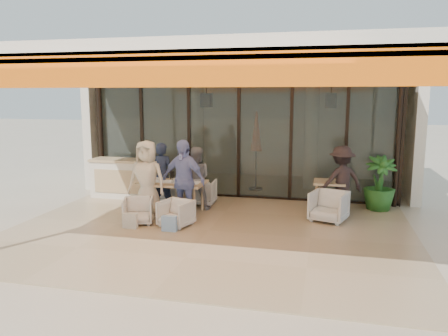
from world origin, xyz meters
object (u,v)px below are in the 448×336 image
(diner_grey, at_px, (195,179))
(chair_far_left, at_px, (170,191))
(standing_woman, at_px, (341,181))
(diner_navy, at_px, (162,175))
(side_table, at_px, (329,186))
(dining_table, at_px, (172,184))
(chair_far_right, at_px, (202,191))
(diner_periwinkle, at_px, (183,180))
(potted_palm, at_px, (380,184))
(host_counter, at_px, (126,178))
(side_chair, at_px, (329,205))
(diner_cream, at_px, (147,180))
(chair_near_right, at_px, (176,212))
(chair_near_left, at_px, (138,210))

(diner_grey, bearing_deg, chair_far_left, -46.43)
(diner_grey, xyz_separation_m, standing_woman, (3.34, 0.32, 0.04))
(diner_navy, relative_size, side_table, 2.14)
(dining_table, distance_m, standing_woman, 3.84)
(dining_table, bearing_deg, diner_navy, 133.02)
(diner_grey, bearing_deg, chair_far_right, -105.66)
(diner_periwinkle, height_order, side_table, diner_periwinkle)
(chair_far_left, xyz_separation_m, diner_navy, (0.00, -0.50, 0.50))
(diner_grey, distance_m, potted_palm, 4.33)
(host_counter, xyz_separation_m, diner_periwinkle, (2.13, -1.62, 0.35))
(diner_periwinkle, height_order, side_chair, diner_periwinkle)
(side_table, bearing_deg, diner_navy, -173.38)
(standing_woman, xyz_separation_m, potted_palm, (0.89, 0.60, -0.14))
(chair_far_left, bearing_deg, dining_table, 119.55)
(host_counter, height_order, diner_cream, diner_cream)
(chair_far_left, distance_m, side_table, 3.93)
(standing_woman, bearing_deg, chair_far_right, -30.23)
(diner_periwinkle, bearing_deg, potted_palm, 37.67)
(chair_far_right, height_order, diner_periwinkle, diner_periwinkle)
(potted_palm, bearing_deg, diner_grey, -167.73)
(chair_far_left, bearing_deg, diner_navy, 95.85)
(diner_grey, bearing_deg, chair_near_right, 74.34)
(potted_palm, bearing_deg, diner_navy, -169.71)
(chair_near_right, distance_m, standing_woman, 3.78)
(chair_far_left, relative_size, chair_near_left, 0.96)
(chair_far_right, distance_m, diner_grey, 0.65)
(chair_far_left, height_order, chair_near_left, chair_near_left)
(diner_periwinkle, height_order, potted_palm, diner_periwinkle)
(chair_far_left, distance_m, diner_cream, 1.51)
(chair_near_right, height_order, standing_woman, standing_woman)
(chair_near_right, bearing_deg, diner_cream, 165.40)
(host_counter, height_order, dining_table, host_counter)
(chair_far_left, relative_size, diner_navy, 0.37)
(chair_near_left, distance_m, chair_near_right, 0.84)
(side_table, distance_m, standing_woman, 0.33)
(chair_near_left, height_order, standing_woman, standing_woman)
(host_counter, distance_m, dining_table, 2.07)
(chair_near_right, relative_size, diner_periwinkle, 0.35)
(host_counter, relative_size, chair_far_left, 3.12)
(diner_periwinkle, bearing_deg, chair_far_right, 104.38)
(diner_cream, xyz_separation_m, diner_periwinkle, (0.84, -0.00, 0.02))
(chair_near_left, relative_size, diner_navy, 0.39)
(standing_woman, bearing_deg, side_chair, 40.14)
(dining_table, distance_m, diner_cream, 0.64)
(diner_cream, xyz_separation_m, side_table, (3.92, 1.36, -0.23))
(chair_far_right, bearing_deg, side_chair, 161.48)
(chair_near_left, xyz_separation_m, diner_grey, (0.84, 1.40, 0.44))
(chair_far_right, bearing_deg, diner_cream, 55.00)
(host_counter, xyz_separation_m, diner_cream, (1.29, -1.62, 0.33))
(chair_far_right, xyz_separation_m, diner_periwinkle, (0.00, -1.40, 0.54))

